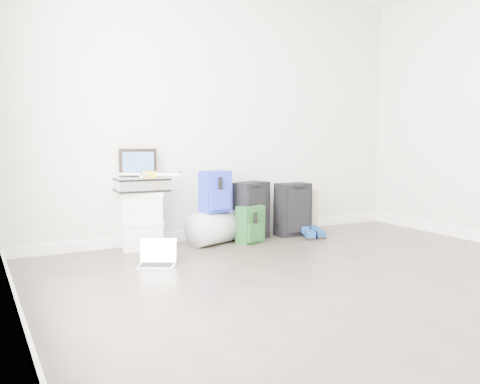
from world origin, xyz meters
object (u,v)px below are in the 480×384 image
boxes_stack (142,220)px  briefcase (141,184)px  duffel_bag (215,228)px  laptop (157,259)px  large_suitcase (251,211)px  carry_on (293,209)px

boxes_stack → briefcase: bearing=0.0°
briefcase → duffel_bag: size_ratio=0.89×
laptop → duffel_bag: bearing=63.5°
duffel_bag → laptop: 0.99m
boxes_stack → duffel_bag: boxes_stack is taller
duffel_bag → large_suitcase: (0.45, 0.03, 0.14)m
large_suitcase → carry_on: bearing=-26.0°
boxes_stack → laptop: boxes_stack is taller
boxes_stack → large_suitcase: bearing=10.1°
carry_on → laptop: 1.87m
large_suitcase → laptop: bearing=-175.8°
briefcase → large_suitcase: (1.18, -0.10, -0.33)m
boxes_stack → carry_on: size_ratio=0.97×
briefcase → duffel_bag: briefcase is taller
duffel_bag → large_suitcase: large_suitcase is taller
boxes_stack → large_suitcase: 1.18m
briefcase → laptop: briefcase is taller
boxes_stack → large_suitcase: (1.18, -0.10, 0.02)m
duffel_bag → boxes_stack: bearing=151.8°
large_suitcase → carry_on: (0.52, -0.05, -0.02)m
boxes_stack → duffel_bag: (0.73, -0.13, -0.12)m
carry_on → large_suitcase: bearing=175.3°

